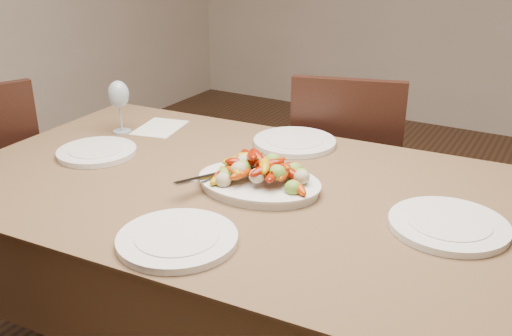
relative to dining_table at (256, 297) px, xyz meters
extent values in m
cube|color=brown|center=(0.00, 0.00, 0.00)|extent=(1.90, 1.15, 0.76)
ellipsoid|color=white|center=(0.01, 0.00, 0.39)|extent=(0.37, 0.28, 0.02)
cylinder|color=white|center=(-0.59, -0.04, 0.39)|extent=(0.26, 0.26, 0.02)
cylinder|color=white|center=(0.54, 0.03, 0.39)|extent=(0.30, 0.30, 0.02)
cylinder|color=white|center=(-0.06, 0.38, 0.39)|extent=(0.29, 0.29, 0.02)
cylinder|color=white|center=(-0.01, -0.37, 0.39)|extent=(0.29, 0.29, 0.02)
cube|color=silver|center=(-0.58, 0.28, 0.38)|extent=(0.19, 0.24, 0.00)
camera|label=1|loc=(0.75, -1.30, 1.07)|focal=40.00mm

